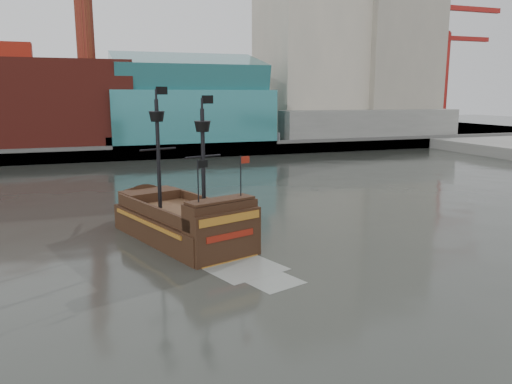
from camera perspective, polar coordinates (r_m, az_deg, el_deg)
name	(u,v)px	position (r m, az deg, el deg)	size (l,w,h in m)	color
ground	(275,291)	(29.66, 2.24, -11.19)	(400.00, 400.00, 0.00)	#292B26
promenade_far	(127,140)	(118.35, -14.57, 5.80)	(220.00, 60.00, 2.00)	slate
seawall	(142,152)	(89.11, -12.85, 4.43)	(220.00, 1.00, 2.60)	#4C4C49
skyline	(150,29)	(111.89, -12.03, 17.72)	(149.00, 45.00, 62.00)	#776247
crane_a	(444,63)	(139.67, 20.64, 13.66)	(22.50, 4.00, 32.25)	slate
crane_b	(446,78)	(153.33, 20.92, 12.03)	(19.10, 4.00, 26.25)	slate
pirate_ship	(183,226)	(39.35, -8.39, -3.88)	(10.13, 17.68, 12.69)	black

